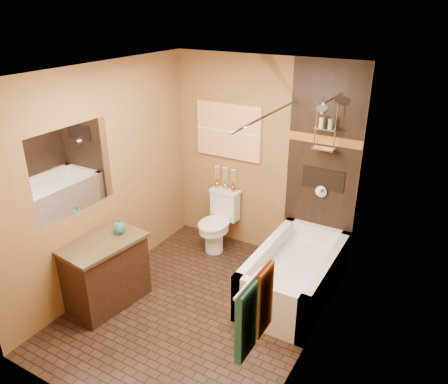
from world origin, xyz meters
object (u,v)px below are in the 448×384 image
Objects in this scene: toilet at (219,221)px; bathtub at (295,278)px; vanity at (105,272)px; sunset_painting at (228,131)px.

bathtub is at bearing -17.73° from toilet.
toilet is (-1.26, 0.47, 0.17)m from bathtub.
vanity is at bearing -103.52° from toilet.
sunset_painting is 0.97× the size of vanity.
toilet is 0.84× the size of vanity.
sunset_painting is 1.19m from toilet.
bathtub is 1.94× the size of toilet.
sunset_painting is 2.25m from vanity.
toilet is at bearing 81.20° from vanity.
vanity is (-1.72, -1.14, 0.16)m from bathtub.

